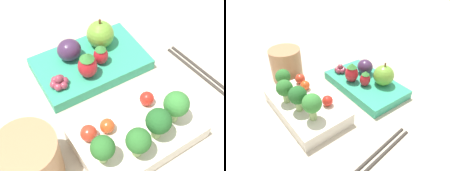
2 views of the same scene
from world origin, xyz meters
The scene contains 17 objects.
ground_plane centered at (0.00, 0.00, 0.00)m, with size 4.00×4.00×0.00m, color #BCB29E.
bento_box_savoury centered at (0.01, 0.08, 0.01)m, with size 0.20×0.13×0.03m.
bento_box_fruit centered at (0.01, -0.08, 0.01)m, with size 0.20×0.14×0.02m.
broccoli_floret_0 centered at (0.07, 0.10, 0.06)m, with size 0.03×0.03×0.05m.
broccoli_floret_1 centered at (-0.01, 0.10, 0.06)m, with size 0.04×0.04×0.05m.
broccoli_floret_2 centered at (0.03, 0.11, 0.06)m, with size 0.03×0.03×0.05m.
broccoli_floret_3 centered at (-0.05, 0.09, 0.06)m, with size 0.04×0.04×0.06m.
cherry_tomato_0 centered at (0.08, 0.06, 0.04)m, with size 0.02×0.02×0.02m.
cherry_tomato_1 centered at (0.05, 0.06, 0.04)m, with size 0.02×0.02×0.02m.
cherry_tomato_2 centered at (-0.03, 0.04, 0.04)m, with size 0.02×0.02×0.02m.
apple centered at (-0.02, -0.11, 0.05)m, with size 0.05×0.05×0.06m.
strawberry_0 centered at (0.03, -0.05, 0.04)m, with size 0.03×0.03×0.05m.
strawberry_1 centered at (0.00, -0.07, 0.04)m, with size 0.03×0.03×0.04m.
plum centered at (0.04, -0.10, 0.04)m, with size 0.04×0.04×0.04m.
grape_cluster centered at (0.08, -0.05, 0.03)m, with size 0.03×0.03×0.02m.
drinking_cup centered at (0.16, 0.07, 0.04)m, with size 0.08×0.08×0.08m.
chopsticks_pair centered at (-0.16, 0.04, 0.00)m, with size 0.06×0.21×0.01m.
Camera 1 is at (0.14, 0.27, 0.41)m, focal length 50.00 mm.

